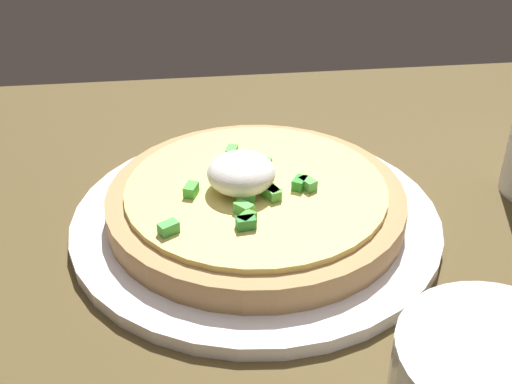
# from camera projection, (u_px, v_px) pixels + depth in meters

# --- Properties ---
(dining_table) EXTENTS (1.16, 0.82, 0.03)m
(dining_table) POSITION_uv_depth(u_px,v_px,m) (316.00, 343.00, 0.41)
(dining_table) COLOR #504122
(dining_table) RESTS_ON ground
(plate) EXTENTS (0.28, 0.28, 0.01)m
(plate) POSITION_uv_depth(u_px,v_px,m) (256.00, 220.00, 0.49)
(plate) COLOR white
(plate) RESTS_ON dining_table
(pizza) EXTENTS (0.22, 0.22, 0.05)m
(pizza) POSITION_uv_depth(u_px,v_px,m) (255.00, 200.00, 0.48)
(pizza) COLOR tan
(pizza) RESTS_ON plate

